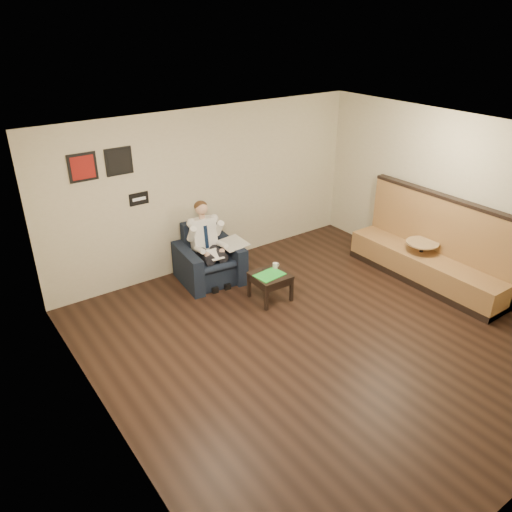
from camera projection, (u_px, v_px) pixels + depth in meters
ground at (321, 338)px, 7.11m from camera, size 6.00×6.00×0.00m
wall_back at (209, 189)px, 8.67m from camera, size 6.00×0.02×2.80m
wall_left at (103, 326)px, 4.92m from camera, size 0.02×6.00×2.80m
wall_right at (464, 203)px, 8.05m from camera, size 0.02×6.00×2.80m
ceiling at (335, 143)px, 5.86m from camera, size 6.00×6.00×0.02m
seating_sign at (139, 199)px, 7.94m from camera, size 0.32×0.02×0.20m
art_print_left at (83, 167)px, 7.23m from camera, size 0.42×0.03×0.42m
art_print_right at (119, 161)px, 7.52m from camera, size 0.42×0.03×0.42m
armchair at (209, 255)px, 8.44m from camera, size 1.08×1.08×0.95m
seated_man at (212, 248)px, 8.26m from camera, size 0.72×0.99×1.30m
lap_papers at (215, 254)px, 8.21m from camera, size 0.23×0.32×0.01m
newspaper at (233, 243)px, 8.46m from camera, size 0.44×0.54×0.01m
side_table at (270, 286)px, 7.98m from camera, size 0.56×0.56×0.45m
green_folder at (270, 275)px, 7.85m from camera, size 0.48×0.37×0.01m
coffee_mug at (275, 266)px, 8.04m from camera, size 0.08×0.08×0.09m
smartphone at (267, 269)px, 8.03m from camera, size 0.15×0.10×0.01m
banquette at (430, 242)px, 8.30m from camera, size 0.68×2.85×1.46m
cafe_table at (420, 260)px, 8.58m from camera, size 0.59×0.59×0.68m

